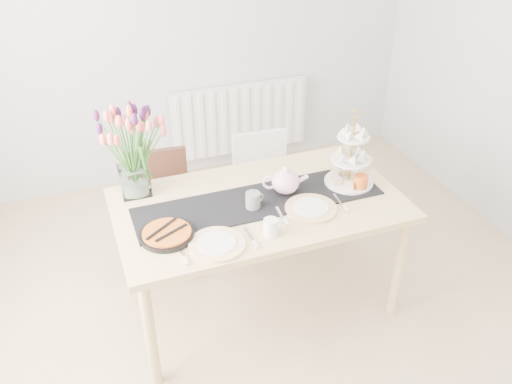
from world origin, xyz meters
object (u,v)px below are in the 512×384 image
object	(u,v)px
chair_white	(264,181)
mug_grey	(253,201)
tulip_vase	(129,141)
plate_left	(217,244)
radiator	(240,119)
cake_stand	(350,166)
chair_brown	(161,203)
cream_jug	(363,162)
plate_right	(311,208)
dining_table	(259,213)
tart_tin	(167,234)
teapot	(286,182)
mug_white	(271,227)
mug_orange	(361,183)

from	to	relation	value
chair_white	mug_grey	size ratio (longest dim) A/B	8.07
mug_grey	chair_white	bearing A→B (deg)	46.71
tulip_vase	plate_left	size ratio (longest dim) A/B	2.11
radiator	cake_stand	bearing A→B (deg)	-86.80
chair_brown	cream_jug	xyz separation A→B (m)	(1.18, -0.49, 0.33)
cake_stand	plate_left	bearing A→B (deg)	-161.88
radiator	chair_brown	distance (m)	1.41
tulip_vase	plate_right	distance (m)	1.06
chair_brown	tulip_vase	bearing A→B (deg)	-117.00
dining_table	mug_grey	size ratio (longest dim) A/B	16.51
cake_stand	tart_tin	world-z (taller)	cake_stand
chair_white	teapot	distance (m)	0.75
chair_white	mug_white	distance (m)	1.08
mug_grey	dining_table	bearing A→B (deg)	22.68
chair_brown	cream_jug	world-z (taller)	cream_jug
chair_white	mug_grey	world-z (taller)	mug_grey
plate_left	plate_right	xyz separation A→B (m)	(0.57, 0.12, -0.00)
tulip_vase	tart_tin	size ratio (longest dim) A/B	2.16
radiator	tulip_vase	size ratio (longest dim) A/B	1.99
chair_brown	cream_jug	distance (m)	1.32
radiator	cream_jug	bearing A→B (deg)	-80.30
cake_stand	mug_orange	size ratio (longest dim) A/B	4.41
tart_tin	plate_left	distance (m)	0.27
tulip_vase	cream_jug	bearing A→B (deg)	-8.31
cream_jug	plate_left	xyz separation A→B (m)	(-1.07, -0.44, -0.03)
chair_brown	tulip_vase	distance (m)	0.71
mug_grey	plate_left	size ratio (longest dim) A/B	0.34
teapot	plate_left	distance (m)	0.61
plate_left	plate_right	distance (m)	0.59
mug_grey	mug_orange	size ratio (longest dim) A/B	1.02
teapot	mug_orange	xyz separation A→B (m)	(0.42, -0.12, -0.03)
teapot	mug_grey	size ratio (longest dim) A/B	2.60
mug_grey	mug_orange	distance (m)	0.65
mug_grey	chair_brown	bearing A→B (deg)	102.78
radiator	tart_tin	bearing A→B (deg)	-119.00
plate_left	tulip_vase	bearing A→B (deg)	114.76
chair_white	mug_orange	xyz separation A→B (m)	(0.30, -0.75, 0.35)
radiator	chair_white	size ratio (longest dim) A/B	1.54
dining_table	chair_brown	world-z (taller)	chair_brown
cake_stand	tart_tin	xyz separation A→B (m)	(-1.12, -0.14, -0.10)
tart_tin	mug_white	xyz separation A→B (m)	(0.50, -0.16, 0.03)
teapot	mug_orange	world-z (taller)	teapot
mug_white	cream_jug	bearing A→B (deg)	24.58
dining_table	plate_left	bearing A→B (deg)	-138.78
chair_brown	cream_jug	bearing A→B (deg)	-17.04
cream_jug	dining_table	bearing A→B (deg)	-166.28
tart_tin	chair_white	bearing A→B (deg)	43.64
mug_white	cake_stand	bearing A→B (deg)	21.36
cake_stand	teapot	bearing A→B (deg)	175.50
radiator	cream_jug	xyz separation A→B (m)	(0.27, -1.56, 0.34)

